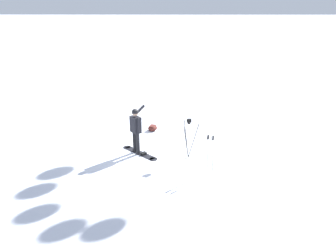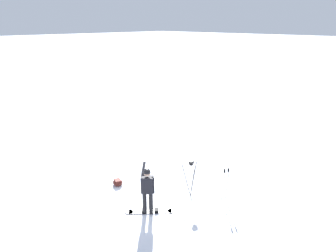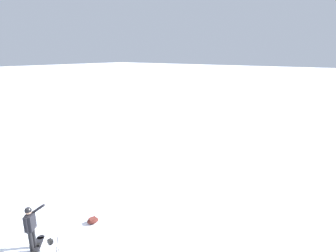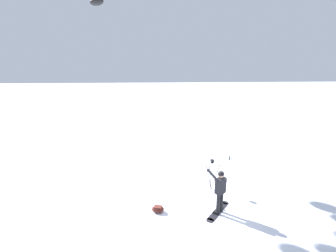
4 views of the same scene
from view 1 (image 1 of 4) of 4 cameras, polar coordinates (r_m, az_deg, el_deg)
name	(u,v)px [view 1 (image 1 of 4)]	position (r m, az deg, el deg)	size (l,w,h in m)	color
ground_plane	(153,148)	(12.73, -2.65, -3.82)	(300.00, 300.00, 0.00)	white
snowboarder	(136,127)	(11.95, -5.55, -0.09)	(0.73, 0.56, 1.75)	black
snowboard	(140,153)	(12.34, -4.89, -4.57)	(1.30, 1.36, 0.10)	black
gear_bag_large	(153,128)	(14.40, -2.66, -0.32)	(0.57, 0.51, 0.23)	#4C1E19
camera_tripod	(189,131)	(11.58, 3.60, -0.80)	(0.67, 0.57, 1.46)	#262628
ski_poles	(210,149)	(10.67, 7.25, -3.90)	(0.25, 0.28, 1.31)	gray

